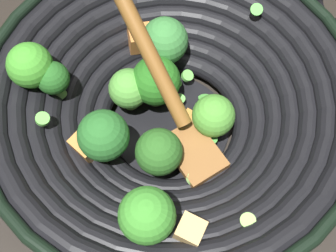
# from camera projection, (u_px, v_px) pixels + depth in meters

# --- Properties ---
(ground_plane) EXTENTS (4.00, 4.00, 0.00)m
(ground_plane) POSITION_uv_depth(u_px,v_px,m) (171.00, 129.00, 0.58)
(ground_plane) COLOR #28231E
(wok) EXTENTS (0.43, 0.46, 0.20)m
(wok) POSITION_uv_depth(u_px,v_px,m) (169.00, 103.00, 0.52)
(wok) COLOR black
(wok) RESTS_ON ground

